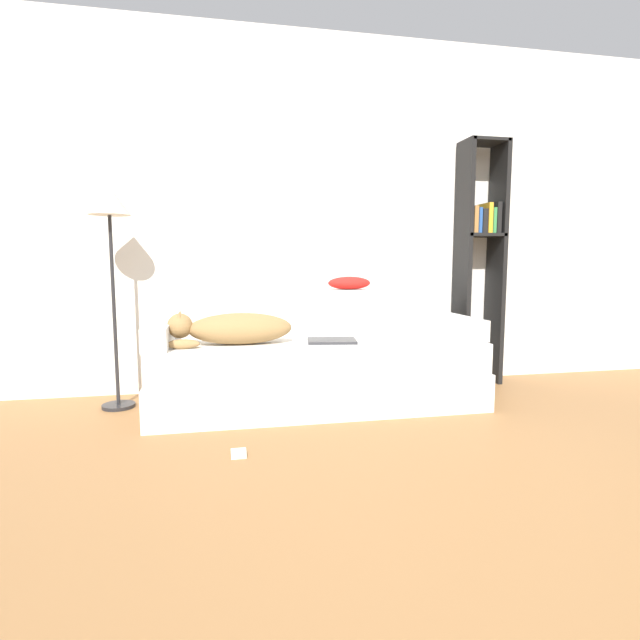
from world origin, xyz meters
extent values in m
plane|color=olive|center=(0.00, 0.00, 0.00)|extent=(20.00, 20.00, 0.00)
cube|color=silver|center=(0.00, 2.72, 1.35)|extent=(7.75, 0.06, 2.70)
cube|color=silver|center=(-0.24, 2.14, 0.12)|extent=(2.21, 0.81, 0.25)
cube|color=silver|center=(-0.24, 2.13, 0.35)|extent=(2.17, 0.77, 0.20)
cube|color=silver|center=(-0.24, 2.47, 0.61)|extent=(2.17, 0.15, 0.32)
cube|color=silver|center=(-1.27, 2.13, 0.52)|extent=(0.15, 0.62, 0.14)
cube|color=silver|center=(0.78, 2.13, 0.52)|extent=(0.15, 0.62, 0.14)
ellipsoid|color=olive|center=(-0.76, 2.07, 0.55)|extent=(0.67, 0.25, 0.20)
sphere|color=olive|center=(-1.14, 2.07, 0.58)|extent=(0.16, 0.16, 0.16)
cone|color=olive|center=(-1.14, 2.03, 0.64)|extent=(0.06, 0.06, 0.07)
cone|color=olive|center=(-1.14, 2.12, 0.64)|extent=(0.06, 0.06, 0.07)
ellipsoid|color=olive|center=(-1.11, 1.96, 0.48)|extent=(0.20, 0.06, 0.06)
cube|color=#2D2D30|center=(-0.16, 2.05, 0.46)|extent=(0.35, 0.29, 0.02)
ellipsoid|color=red|center=(0.07, 2.47, 0.82)|extent=(0.32, 0.16, 0.10)
cube|color=black|center=(1.02, 2.54, 0.96)|extent=(0.04, 0.26, 1.93)
cube|color=black|center=(1.32, 2.54, 0.96)|extent=(0.04, 0.26, 1.93)
cube|color=black|center=(1.17, 2.54, 1.91)|extent=(0.32, 0.26, 0.02)
cube|color=black|center=(1.17, 2.54, 1.19)|extent=(0.32, 0.26, 0.02)
cube|color=olive|center=(1.07, 2.52, 1.31)|extent=(0.03, 0.20, 0.21)
cube|color=#234C93|center=(1.10, 2.52, 1.30)|extent=(0.03, 0.20, 0.20)
cube|color=black|center=(1.14, 2.52, 1.30)|extent=(0.04, 0.20, 0.19)
cube|color=gold|center=(1.19, 2.52, 1.32)|extent=(0.03, 0.20, 0.23)
cube|color=#337F42|center=(1.22, 2.52, 1.30)|extent=(0.03, 0.20, 0.20)
cube|color=black|center=(1.26, 2.52, 1.33)|extent=(0.04, 0.20, 0.24)
cylinder|color=#232326|center=(-1.58, 2.35, 0.01)|extent=(0.22, 0.22, 0.02)
cylinder|color=#232326|center=(-1.58, 2.35, 0.65)|extent=(0.02, 0.02, 1.26)
cone|color=beige|center=(-1.58, 2.35, 1.38)|extent=(0.27, 0.27, 0.19)
cube|color=silver|center=(-0.81, 1.32, 0.02)|extent=(0.08, 0.08, 0.03)
camera|label=1|loc=(-0.90, -1.15, 0.98)|focal=28.00mm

